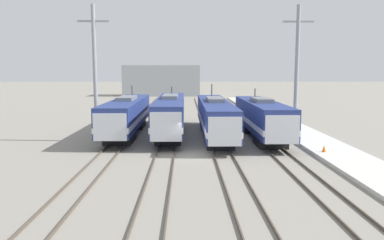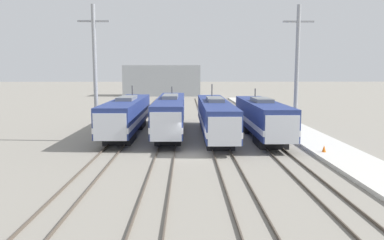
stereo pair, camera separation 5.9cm
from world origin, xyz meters
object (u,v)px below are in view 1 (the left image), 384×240
Objects in this scene: locomotive_far_left at (126,115)px; locomotive_center_right at (215,117)px; catenary_tower_left at (95,72)px; locomotive_far_right at (262,118)px; traffic_cone at (324,149)px; catenary_tower_right at (297,72)px; locomotive_center_left at (170,114)px.

locomotive_far_left is 9.18m from locomotive_center_right.
locomotive_center_right is at bearing 10.23° from catenary_tower_left.
traffic_cone is (3.38, -7.35, -1.50)m from locomotive_far_right.
locomotive_center_right is (9.05, -1.53, -0.01)m from locomotive_far_left.
locomotive_far_left is at bearing 170.39° from locomotive_center_right.
catenary_tower_right reaches higher than locomotive_far_right.
traffic_cone is (12.43, -10.18, -1.57)m from locomotive_center_left.
catenary_tower_left and catenary_tower_right have the same top height.
locomotive_far_left is at bearing 167.76° from catenary_tower_right.
locomotive_center_left is 4.87m from locomotive_center_right.
locomotive_center_left is 9.48m from locomotive_far_right.
locomotive_far_right is 1.29× the size of catenary_tower_right.
locomotive_far_left is 6.11m from catenary_tower_left.
catenary_tower_left is 21.05m from traffic_cone.
locomotive_far_left is 1.12× the size of locomotive_far_right.
locomotive_center_left is 35.72× the size of traffic_cone.
catenary_tower_left is 23.21× the size of traffic_cone.
locomotive_center_left is 13.27m from catenary_tower_right.
catenary_tower_right reaches higher than traffic_cone.
catenary_tower_left is (-6.76, -3.85, 4.36)m from locomotive_center_left.
traffic_cone is at bearing -85.51° from catenary_tower_right.
locomotive_center_right is 11.61m from traffic_cone.
locomotive_center_right is at bearing -21.87° from locomotive_center_left.
traffic_cone is at bearing -30.29° from locomotive_far_left.
catenary_tower_right reaches higher than locomotive_far_left.
catenary_tower_left reaches higher than locomotive_center_left.
locomotive_center_left is at bearing 158.13° from locomotive_center_right.
catenary_tower_right is at bearing -17.89° from locomotive_center_left.
catenary_tower_right is (16.45, -3.57, 4.43)m from locomotive_far_left.
catenary_tower_right reaches higher than locomotive_center_left.
catenary_tower_left reaches higher than locomotive_center_right.
locomotive_far_right is at bearing -12.65° from locomotive_center_right.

